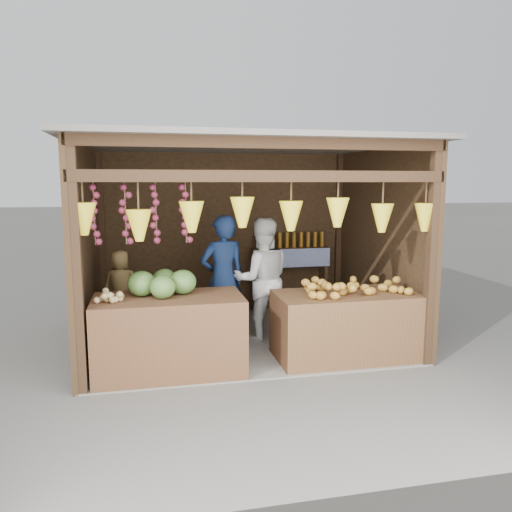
% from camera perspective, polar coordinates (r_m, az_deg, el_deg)
% --- Properties ---
extents(ground, '(80.00, 80.00, 0.00)m').
position_cam_1_polar(ground, '(6.98, -1.51, -9.40)').
color(ground, '#514F49').
rests_on(ground, ground).
extents(stall_structure, '(4.30, 3.30, 2.66)m').
position_cam_1_polar(stall_structure, '(6.62, -1.78, 4.33)').
color(stall_structure, slate).
rests_on(stall_structure, ground).
extents(back_shelf, '(1.25, 0.32, 1.32)m').
position_cam_1_polar(back_shelf, '(8.24, 3.98, -0.42)').
color(back_shelf, '#382314').
rests_on(back_shelf, ground).
extents(counter_left, '(1.64, 0.85, 0.88)m').
position_cam_1_polar(counter_left, '(5.72, -9.87, -8.95)').
color(counter_left, '#4F2E1A').
rests_on(counter_left, ground).
extents(counter_right, '(1.70, 0.85, 0.82)m').
position_cam_1_polar(counter_right, '(6.21, 10.21, -7.89)').
color(counter_right, '#4A2B18').
rests_on(counter_right, ground).
extents(stool, '(0.35, 0.35, 0.33)m').
position_cam_1_polar(stool, '(6.86, -14.95, -8.59)').
color(stool, black).
rests_on(stool, ground).
extents(man_standing, '(0.70, 0.53, 1.72)m').
position_cam_1_polar(man_standing, '(6.67, -3.81, -2.66)').
color(man_standing, '#132449').
rests_on(man_standing, ground).
extents(woman_standing, '(0.84, 0.66, 1.67)m').
position_cam_1_polar(woman_standing, '(6.76, 0.68, -2.69)').
color(woman_standing, silver).
rests_on(woman_standing, ground).
extents(vendor_seated, '(0.51, 0.37, 0.95)m').
position_cam_1_polar(vendor_seated, '(6.70, -15.16, -3.36)').
color(vendor_seated, brown).
rests_on(vendor_seated, stool).
extents(melon_pile, '(1.00, 0.50, 0.32)m').
position_cam_1_polar(melon_pile, '(5.67, -10.87, -2.86)').
color(melon_pile, '#1F5316').
rests_on(melon_pile, counter_left).
extents(tanfruit_pile, '(0.34, 0.40, 0.13)m').
position_cam_1_polar(tanfruit_pile, '(5.53, -16.43, -4.35)').
color(tanfruit_pile, '#998947').
rests_on(tanfruit_pile, counter_left).
extents(mango_pile, '(1.40, 0.64, 0.22)m').
position_cam_1_polar(mango_pile, '(6.11, 11.22, -3.19)').
color(mango_pile, '#C5541A').
rests_on(mango_pile, counter_right).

